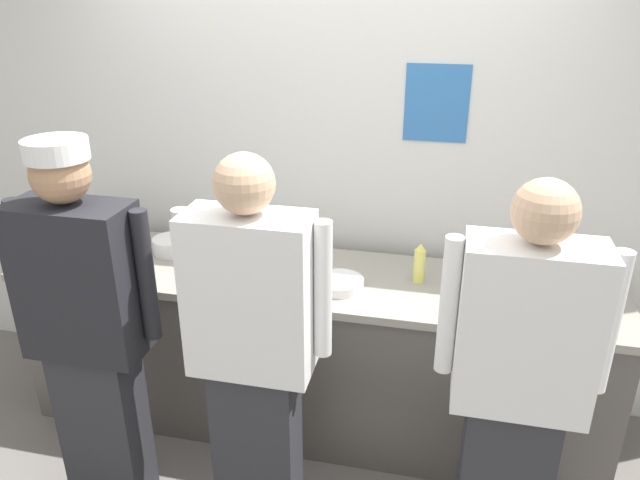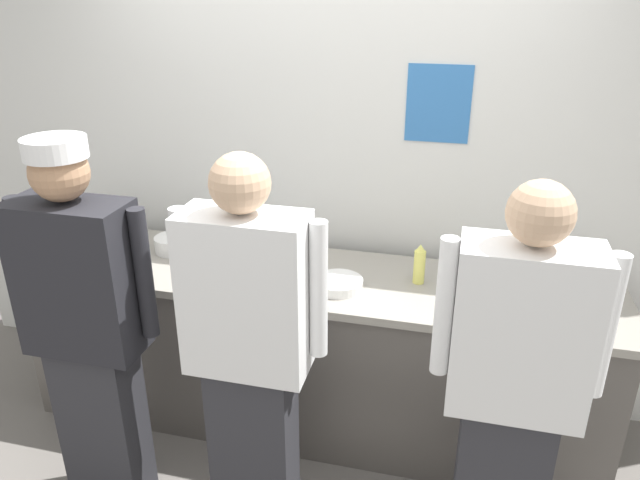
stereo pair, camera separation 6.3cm
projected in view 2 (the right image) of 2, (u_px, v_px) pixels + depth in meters
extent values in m
plane|color=slate|center=(293.00, 464.00, 3.07)|extent=(9.00, 9.00, 0.00)
cube|color=silver|center=(332.00, 160.00, 3.27)|extent=(4.78, 0.10, 2.74)
cube|color=#3370B7|center=(438.00, 104.00, 2.96)|extent=(0.32, 0.01, 0.38)
cube|color=#56514C|center=(310.00, 353.00, 3.22)|extent=(2.99, 0.63, 0.86)
cube|color=gray|center=(310.00, 278.00, 3.04)|extent=(3.05, 0.68, 0.04)
cube|color=#2D2D33|center=(104.00, 424.00, 2.73)|extent=(0.35, 0.20, 0.83)
cube|color=#232328|center=(78.00, 278.00, 2.44)|extent=(0.48, 0.24, 0.66)
cylinder|color=#232328|center=(25.00, 260.00, 2.52)|extent=(0.07, 0.07, 0.56)
cylinder|color=#232328|center=(144.00, 274.00, 2.40)|extent=(0.07, 0.07, 0.56)
sphere|color=tan|center=(59.00, 173.00, 2.26)|extent=(0.22, 0.22, 0.22)
cylinder|color=white|center=(55.00, 148.00, 2.22)|extent=(0.24, 0.24, 0.08)
cube|color=#2D2D33|center=(254.00, 446.00, 2.60)|extent=(0.35, 0.20, 0.83)
cube|color=white|center=(246.00, 294.00, 2.31)|extent=(0.49, 0.24, 0.66)
cylinder|color=white|center=(183.00, 274.00, 2.39)|extent=(0.07, 0.07, 0.56)
cylinder|color=white|center=(319.00, 290.00, 2.27)|extent=(0.07, 0.07, 0.56)
sphere|color=tan|center=(240.00, 183.00, 2.13)|extent=(0.23, 0.23, 0.23)
cube|color=white|center=(522.00, 331.00, 2.10)|extent=(0.48, 0.24, 0.65)
cylinder|color=white|center=(444.00, 308.00, 2.19)|extent=(0.07, 0.07, 0.55)
cylinder|color=white|center=(606.00, 327.00, 2.06)|extent=(0.07, 0.07, 0.55)
sphere|color=tan|center=(541.00, 213.00, 1.93)|extent=(0.22, 0.22, 0.22)
cylinder|color=white|center=(339.00, 287.00, 2.89)|extent=(0.24, 0.24, 0.01)
cylinder|color=white|center=(339.00, 285.00, 2.89)|extent=(0.24, 0.24, 0.01)
cylinder|color=white|center=(339.00, 283.00, 2.88)|extent=(0.24, 0.24, 0.01)
cylinder|color=white|center=(339.00, 280.00, 2.88)|extent=(0.24, 0.24, 0.01)
cylinder|color=white|center=(174.00, 250.00, 3.29)|extent=(0.20, 0.20, 0.01)
cylinder|color=white|center=(174.00, 248.00, 3.29)|extent=(0.20, 0.20, 0.01)
cylinder|color=white|center=(174.00, 246.00, 3.28)|extent=(0.20, 0.20, 0.01)
cylinder|color=white|center=(173.00, 244.00, 3.28)|extent=(0.20, 0.20, 0.01)
cylinder|color=white|center=(173.00, 242.00, 3.27)|extent=(0.20, 0.20, 0.01)
cylinder|color=white|center=(173.00, 240.00, 3.27)|extent=(0.20, 0.20, 0.01)
cylinder|color=white|center=(173.00, 238.00, 3.26)|extent=(0.20, 0.20, 0.01)
cylinder|color=#B7BABF|center=(100.00, 239.00, 3.30)|extent=(0.34, 0.34, 0.12)
cube|color=#B7BABF|center=(239.00, 264.00, 3.12)|extent=(0.58, 0.42, 0.02)
cylinder|color=#E5E066|center=(419.00, 267.00, 2.92)|extent=(0.06, 0.06, 0.17)
cone|color=#E5E066|center=(421.00, 248.00, 2.88)|extent=(0.05, 0.05, 0.04)
cylinder|color=white|center=(509.00, 279.00, 2.94)|extent=(0.09, 0.09, 0.04)
cylinder|color=orange|center=(510.00, 277.00, 2.93)|extent=(0.08, 0.08, 0.01)
cylinder|color=white|center=(509.00, 305.00, 2.71)|extent=(0.09, 0.09, 0.04)
cylinder|color=orange|center=(509.00, 302.00, 2.70)|extent=(0.07, 0.07, 0.01)
cylinder|color=white|center=(562.00, 307.00, 2.64)|extent=(0.09, 0.09, 0.09)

